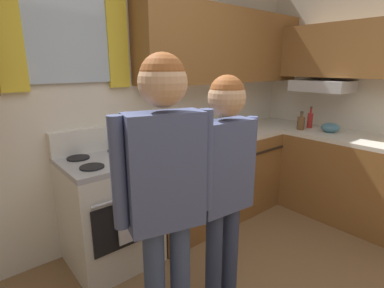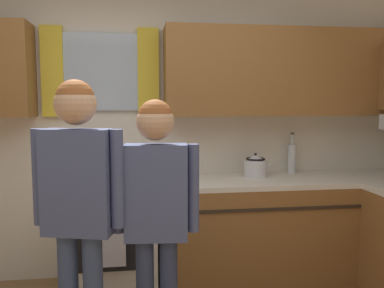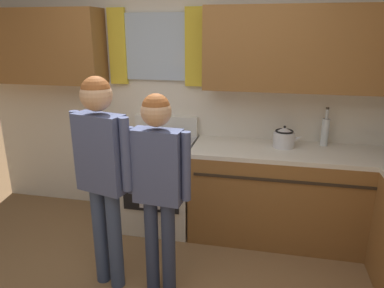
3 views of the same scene
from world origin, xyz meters
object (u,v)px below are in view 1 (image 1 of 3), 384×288
object	(u,v)px
bottle_sauce_red	(310,120)
adult_in_plaid	(224,175)
stovetop_kettle	(211,125)
mixing_bowl	(330,128)
adult_left	(165,183)
bottle_tall_clear	(226,116)
bottle_squat_brown	(301,123)
stove_oven	(110,209)

from	to	relation	value
bottle_sauce_red	adult_in_plaid	size ratio (longest dim) A/B	0.16
bottle_sauce_red	stovetop_kettle	world-z (taller)	bottle_sauce_red
mixing_bowl	stovetop_kettle	bearing A→B (deg)	144.46
adult_left	bottle_sauce_red	bearing A→B (deg)	13.32
bottle_tall_clear	stovetop_kettle	xyz separation A→B (m)	(-0.38, -0.13, -0.05)
adult_left	stovetop_kettle	bearing A→B (deg)	39.01
bottle_squat_brown	stovetop_kettle	world-z (taller)	stovetop_kettle
adult_in_plaid	stovetop_kettle	bearing A→B (deg)	49.80
adult_left	adult_in_plaid	bearing A→B (deg)	0.91
stove_oven	bottle_squat_brown	size ratio (longest dim) A/B	5.37
bottle_squat_brown	adult_in_plaid	size ratio (longest dim) A/B	0.13
mixing_bowl	adult_left	xyz separation A→B (m)	(-2.39, -0.31, 0.10)
stove_oven	bottle_sauce_red	bearing A→B (deg)	-10.32
bottle_squat_brown	adult_left	distance (m)	2.34
adult_in_plaid	mixing_bowl	bearing A→B (deg)	8.89
bottle_tall_clear	mixing_bowl	bearing A→B (deg)	-52.45
bottle_tall_clear	adult_left	size ratio (longest dim) A/B	0.22
bottle_squat_brown	adult_left	world-z (taller)	adult_left
stovetop_kettle	adult_in_plaid	world-z (taller)	adult_in_plaid
stove_oven	bottle_tall_clear	distance (m)	1.69
bottle_squat_brown	adult_in_plaid	xyz separation A→B (m)	(-1.84, -0.58, -0.00)
bottle_tall_clear	mixing_bowl	size ratio (longest dim) A/B	1.93
bottle_squat_brown	stovetop_kettle	distance (m)	1.06
stove_oven	bottle_sauce_red	size ratio (longest dim) A/B	4.48
bottle_squat_brown	mixing_bowl	xyz separation A→B (m)	(0.12, -0.28, -0.03)
stove_oven	mixing_bowl	world-z (taller)	stove_oven
bottle_tall_clear	adult_in_plaid	size ratio (longest dim) A/B	0.24
stove_oven	mixing_bowl	size ratio (longest dim) A/B	5.77
bottle_squat_brown	mixing_bowl	distance (m)	0.30
stove_oven	mixing_bowl	xyz separation A→B (m)	(2.26, -0.68, 0.48)
stovetop_kettle	adult_in_plaid	xyz separation A→B (m)	(-0.90, -1.07, -0.02)
bottle_squat_brown	bottle_tall_clear	xyz separation A→B (m)	(-0.56, 0.62, 0.06)
bottle_squat_brown	bottle_tall_clear	distance (m)	0.84
bottle_tall_clear	adult_left	distance (m)	2.09
bottle_tall_clear	adult_in_plaid	distance (m)	1.75
stove_oven	adult_in_plaid	distance (m)	1.15
adult_left	adult_in_plaid	world-z (taller)	adult_left
bottle_sauce_red	bottle_tall_clear	xyz separation A→B (m)	(-0.73, 0.63, 0.05)
bottle_sauce_red	bottle_squat_brown	world-z (taller)	bottle_sauce_red
adult_left	adult_in_plaid	distance (m)	0.43
bottle_squat_brown	adult_left	xyz separation A→B (m)	(-2.26, -0.59, 0.07)
mixing_bowl	adult_in_plaid	size ratio (longest dim) A/B	0.12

